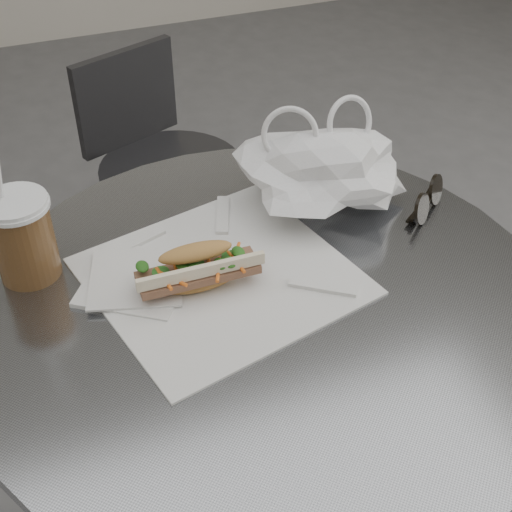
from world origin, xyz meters
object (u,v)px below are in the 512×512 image
object	(u,v)px
banh_mi	(197,268)
drink_can	(13,240)
chair_far	(166,202)
cafe_table	(265,431)
iced_coffee	(22,236)
sunglasses	(427,201)

from	to	relation	value
banh_mi	drink_can	xyz separation A→B (m)	(-0.21, 0.12, 0.02)
chair_far	banh_mi	distance (m)	0.96
cafe_table	drink_can	bearing A→B (deg)	149.50
iced_coffee	sunglasses	distance (m)	0.58
sunglasses	drink_can	world-z (taller)	drink_can
chair_far	sunglasses	world-z (taller)	sunglasses
banh_mi	drink_can	distance (m)	0.25
drink_can	chair_far	bearing A→B (deg)	63.07
banh_mi	sunglasses	size ratio (longest dim) A/B	2.07
banh_mi	chair_far	bearing A→B (deg)	80.97
cafe_table	chair_far	distance (m)	0.89
drink_can	sunglasses	bearing A→B (deg)	-7.19
iced_coffee	banh_mi	bearing A→B (deg)	-28.86
sunglasses	cafe_table	bearing A→B (deg)	160.28
banh_mi	drink_can	size ratio (longest dim) A/B	1.82
cafe_table	banh_mi	bearing A→B (deg)	145.53
cafe_table	chair_far	bearing A→B (deg)	85.58
iced_coffee	cafe_table	bearing A→B (deg)	-30.47
iced_coffee	drink_can	distance (m)	0.02
iced_coffee	drink_can	bearing A→B (deg)	148.85
chair_far	sunglasses	bearing A→B (deg)	84.57
chair_far	iced_coffee	distance (m)	0.94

